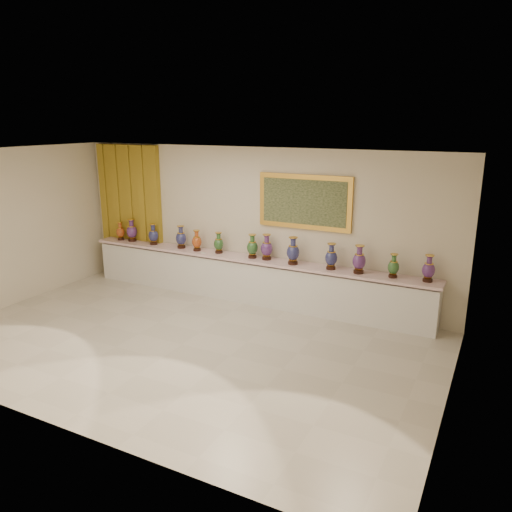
{
  "coord_description": "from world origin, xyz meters",
  "views": [
    {
      "loc": [
        4.41,
        -6.01,
        3.49
      ],
      "look_at": [
        0.46,
        1.7,
        1.12
      ],
      "focal_mm": 35.0,
      "sensor_mm": 36.0,
      "label": 1
    }
  ],
  "objects": [
    {
      "name": "vase_5",
      "position": [
        -0.67,
        2.28,
        1.09
      ],
      "size": [
        0.25,
        0.25,
        0.42
      ],
      "rotation": [
        0.0,
        0.0,
        -0.37
      ],
      "color": "#33160E",
      "rests_on": "counter"
    },
    {
      "name": "vase_7",
      "position": [
        0.39,
        2.28,
        1.12
      ],
      "size": [
        0.27,
        0.27,
        0.49
      ],
      "rotation": [
        0.0,
        0.0,
        -0.19
      ],
      "color": "#33160E",
      "rests_on": "counter"
    },
    {
      "name": "vase_3",
      "position": [
        -1.58,
        2.27,
        1.11
      ],
      "size": [
        0.27,
        0.27,
        0.47
      ],
      "rotation": [
        0.0,
        0.0,
        -0.25
      ],
      "color": "#33160E",
      "rests_on": "counter"
    },
    {
      "name": "vase_11",
      "position": [
        2.8,
        2.25,
        1.09
      ],
      "size": [
        0.25,
        0.25,
        0.41
      ],
      "rotation": [
        0.0,
        0.0,
        -0.39
      ],
      "color": "#33160E",
      "rests_on": "counter"
    },
    {
      "name": "vase_4",
      "position": [
        -1.17,
        2.23,
        1.09
      ],
      "size": [
        0.26,
        0.26,
        0.43
      ],
      "rotation": [
        0.0,
        0.0,
        0.42
      ],
      "color": "#33160E",
      "rests_on": "counter"
    },
    {
      "name": "vase_6",
      "position": [
        0.1,
        2.26,
        1.11
      ],
      "size": [
        0.28,
        0.28,
        0.47
      ],
      "rotation": [
        0.0,
        0.0,
        -0.35
      ],
      "color": "#33160E",
      "rests_on": "counter"
    },
    {
      "name": "vase_2",
      "position": [
        -2.29,
        2.25,
        1.1
      ],
      "size": [
        0.23,
        0.23,
        0.45
      ],
      "rotation": [
        0.0,
        0.0,
        -0.09
      ],
      "color": "#33160E",
      "rests_on": "counter"
    },
    {
      "name": "vase_10",
      "position": [
        2.21,
        2.22,
        1.12
      ],
      "size": [
        0.27,
        0.27,
        0.5
      ],
      "rotation": [
        0.0,
        0.0,
        -0.16
      ],
      "color": "#33160E",
      "rests_on": "counter"
    },
    {
      "name": "vase_0",
      "position": [
        -3.21,
        2.26,
        1.08
      ],
      "size": [
        0.21,
        0.21,
        0.4
      ],
      "rotation": [
        0.0,
        0.0,
        -0.13
      ],
      "color": "#33160E",
      "rests_on": "counter"
    },
    {
      "name": "counter",
      "position": [
        0.0,
        2.27,
        0.44
      ],
      "size": [
        7.28,
        0.48,
        0.9
      ],
      "color": "white",
      "rests_on": "ground"
    },
    {
      "name": "label_card",
      "position": [
        -0.95,
        2.13,
        0.9
      ],
      "size": [
        0.1,
        0.06,
        0.0
      ],
      "primitive_type": "cube",
      "color": "white",
      "rests_on": "counter"
    },
    {
      "name": "ground",
      "position": [
        0.0,
        0.0,
        0.0
      ],
      "size": [
        8.0,
        8.0,
        0.0
      ],
      "primitive_type": "plane",
      "color": "beige",
      "rests_on": "ground"
    },
    {
      "name": "room",
      "position": [
        -2.37,
        2.44,
        1.59
      ],
      "size": [
        8.0,
        8.0,
        8.0
      ],
      "color": "beige",
      "rests_on": "ground"
    },
    {
      "name": "vase_1",
      "position": [
        -2.9,
        2.28,
        1.12
      ],
      "size": [
        0.27,
        0.27,
        0.49
      ],
      "rotation": [
        0.0,
        0.0,
        -0.2
      ],
      "color": "#33160E",
      "rests_on": "counter"
    },
    {
      "name": "vase_12",
      "position": [
        3.36,
        2.29,
        1.1
      ],
      "size": [
        0.25,
        0.25,
        0.45
      ],
      "rotation": [
        0.0,
        0.0,
        -0.19
      ],
      "color": "#33160E",
      "rests_on": "counter"
    },
    {
      "name": "vase_8",
      "position": [
        0.97,
        2.22,
        1.13
      ],
      "size": [
        0.29,
        0.29,
        0.52
      ],
      "rotation": [
        0.0,
        0.0,
        0.27
      ],
      "color": "#33160E",
      "rests_on": "counter"
    },
    {
      "name": "vase_9",
      "position": [
        1.7,
        2.23,
        1.11
      ],
      "size": [
        0.22,
        0.22,
        0.48
      ],
      "rotation": [
        0.0,
        0.0,
        -0.01
      ],
      "color": "#33160E",
      "rests_on": "counter"
    }
  ]
}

